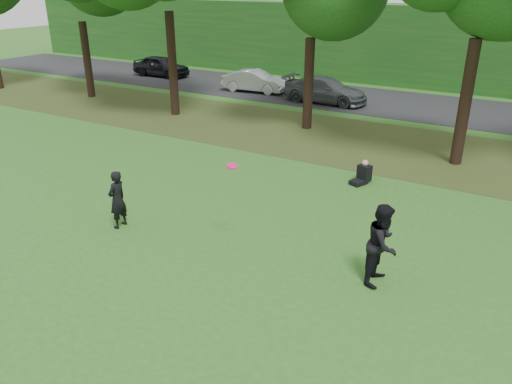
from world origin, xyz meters
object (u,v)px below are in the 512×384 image
frisbee (232,166)px  seated_person (363,175)px  player_right (383,244)px  player_left (117,199)px

frisbee → seated_person: frisbee is taller
player_right → seated_person: bearing=24.3°
player_left → player_right: size_ratio=0.86×
player_left → frisbee: size_ratio=4.43×
player_right → frisbee: frisbee is taller
player_left → player_right: 7.34m
player_left → seated_person: size_ratio=2.03×
player_left → frisbee: (3.47, 0.62, 1.45)m
player_right → frisbee: bearing=97.4°
player_right → player_left: bearing=99.5°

